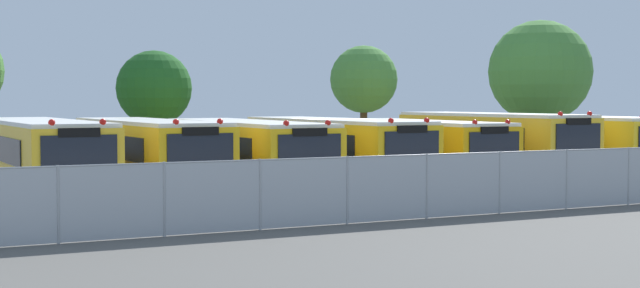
{
  "coord_description": "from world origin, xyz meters",
  "views": [
    {
      "loc": [
        -15.16,
        -29.29,
        3.19
      ],
      "look_at": [
        -0.61,
        0.0,
        1.6
      ],
      "focal_mm": 51.61,
      "sensor_mm": 36.0,
      "label": 1
    }
  ],
  "objects_px": {
    "school_bus_0": "(40,157)",
    "school_bus_4": "(421,149)",
    "tree_1": "(156,90)",
    "school_bus_3": "(333,150)",
    "school_bus_5": "(491,143)",
    "school_bus_2": "(245,153)",
    "school_bus_6": "(558,143)",
    "school_bus_1": "(147,154)",
    "tree_3": "(541,72)",
    "tree_2": "(365,80)"
  },
  "relations": [
    {
      "from": "school_bus_0",
      "to": "school_bus_4",
      "type": "distance_m",
      "value": 13.85
    },
    {
      "from": "school_bus_0",
      "to": "tree_1",
      "type": "xyz_separation_m",
      "value": [
        6.35,
        9.09,
        2.19
      ]
    },
    {
      "from": "school_bus_0",
      "to": "school_bus_3",
      "type": "distance_m",
      "value": 10.21
    },
    {
      "from": "school_bus_3",
      "to": "school_bus_5",
      "type": "distance_m",
      "value": 7.01
    },
    {
      "from": "school_bus_2",
      "to": "school_bus_5",
      "type": "height_order",
      "value": "school_bus_5"
    },
    {
      "from": "school_bus_2",
      "to": "school_bus_6",
      "type": "xyz_separation_m",
      "value": [
        13.78,
        0.04,
        0.03
      ]
    },
    {
      "from": "school_bus_3",
      "to": "school_bus_4",
      "type": "xyz_separation_m",
      "value": [
        3.64,
        -0.15,
        -0.05
      ]
    },
    {
      "from": "school_bus_1",
      "to": "school_bus_4",
      "type": "xyz_separation_m",
      "value": [
        10.38,
        -0.39,
        -0.06
      ]
    },
    {
      "from": "school_bus_2",
      "to": "tree_3",
      "type": "height_order",
      "value": "tree_3"
    },
    {
      "from": "tree_1",
      "to": "school_bus_0",
      "type": "bearing_deg",
      "value": -124.91
    },
    {
      "from": "school_bus_6",
      "to": "school_bus_0",
      "type": "bearing_deg",
      "value": -0.1
    },
    {
      "from": "school_bus_1",
      "to": "school_bus_5",
      "type": "distance_m",
      "value": 13.76
    },
    {
      "from": "school_bus_6",
      "to": "school_bus_1",
      "type": "bearing_deg",
      "value": -1.08
    },
    {
      "from": "school_bus_3",
      "to": "school_bus_6",
      "type": "relative_size",
      "value": 0.97
    },
    {
      "from": "school_bus_1",
      "to": "school_bus_6",
      "type": "height_order",
      "value": "school_bus_6"
    },
    {
      "from": "school_bus_1",
      "to": "school_bus_3",
      "type": "bearing_deg",
      "value": 176.33
    },
    {
      "from": "school_bus_4",
      "to": "school_bus_6",
      "type": "bearing_deg",
      "value": -176.73
    },
    {
      "from": "tree_3",
      "to": "school_bus_2",
      "type": "bearing_deg",
      "value": -159.07
    },
    {
      "from": "school_bus_3",
      "to": "tree_2",
      "type": "relative_size",
      "value": 1.81
    },
    {
      "from": "school_bus_0",
      "to": "tree_2",
      "type": "relative_size",
      "value": 1.83
    },
    {
      "from": "school_bus_0",
      "to": "tree_3",
      "type": "relative_size",
      "value": 1.47
    },
    {
      "from": "school_bus_4",
      "to": "school_bus_5",
      "type": "relative_size",
      "value": 0.94
    },
    {
      "from": "tree_2",
      "to": "tree_3",
      "type": "distance_m",
      "value": 9.15
    },
    {
      "from": "school_bus_6",
      "to": "tree_2",
      "type": "height_order",
      "value": "tree_2"
    },
    {
      "from": "tree_1",
      "to": "tree_3",
      "type": "relative_size",
      "value": 0.74
    },
    {
      "from": "school_bus_1",
      "to": "tree_3",
      "type": "height_order",
      "value": "tree_3"
    },
    {
      "from": "tree_1",
      "to": "tree_2",
      "type": "bearing_deg",
      "value": 2.93
    },
    {
      "from": "school_bus_2",
      "to": "school_bus_3",
      "type": "bearing_deg",
      "value": 179.01
    },
    {
      "from": "school_bus_2",
      "to": "tree_2",
      "type": "height_order",
      "value": "tree_2"
    },
    {
      "from": "school_bus_6",
      "to": "tree_1",
      "type": "relative_size",
      "value": 2.06
    },
    {
      "from": "tree_1",
      "to": "tree_3",
      "type": "xyz_separation_m",
      "value": [
        19.35,
        -1.72,
        0.95
      ]
    },
    {
      "from": "school_bus_0",
      "to": "tree_1",
      "type": "distance_m",
      "value": 11.3
    },
    {
      "from": "school_bus_4",
      "to": "school_bus_6",
      "type": "distance_m",
      "value": 6.8
    },
    {
      "from": "school_bus_0",
      "to": "school_bus_1",
      "type": "xyz_separation_m",
      "value": [
        3.47,
        0.33,
        -0.02
      ]
    },
    {
      "from": "school_bus_5",
      "to": "school_bus_0",
      "type": "bearing_deg",
      "value": 0.02
    },
    {
      "from": "school_bus_3",
      "to": "school_bus_2",
      "type": "bearing_deg",
      "value": -2.61
    },
    {
      "from": "school_bus_3",
      "to": "school_bus_4",
      "type": "distance_m",
      "value": 3.64
    },
    {
      "from": "school_bus_4",
      "to": "tree_3",
      "type": "bearing_deg",
      "value": -146.94
    },
    {
      "from": "school_bus_0",
      "to": "tree_2",
      "type": "xyz_separation_m",
      "value": [
        16.84,
        9.63,
        2.73
      ]
    },
    {
      "from": "tree_2",
      "to": "tree_3",
      "type": "height_order",
      "value": "tree_3"
    },
    {
      "from": "school_bus_0",
      "to": "school_bus_2",
      "type": "relative_size",
      "value": 1.0
    },
    {
      "from": "school_bus_1",
      "to": "school_bus_3",
      "type": "distance_m",
      "value": 6.75
    },
    {
      "from": "school_bus_0",
      "to": "tree_2",
      "type": "bearing_deg",
      "value": -151.76
    },
    {
      "from": "school_bus_6",
      "to": "tree_1",
      "type": "bearing_deg",
      "value": -32.54
    },
    {
      "from": "tree_3",
      "to": "school_bus_1",
      "type": "bearing_deg",
      "value": -162.41
    },
    {
      "from": "school_bus_5",
      "to": "tree_2",
      "type": "bearing_deg",
      "value": -88.1
    },
    {
      "from": "school_bus_4",
      "to": "tree_2",
      "type": "bearing_deg",
      "value": -106.17
    },
    {
      "from": "school_bus_1",
      "to": "tree_1",
      "type": "relative_size",
      "value": 1.92
    },
    {
      "from": "school_bus_2",
      "to": "tree_1",
      "type": "distance_m",
      "value": 9.21
    },
    {
      "from": "school_bus_2",
      "to": "tree_3",
      "type": "distance_m",
      "value": 20.41
    }
  ]
}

